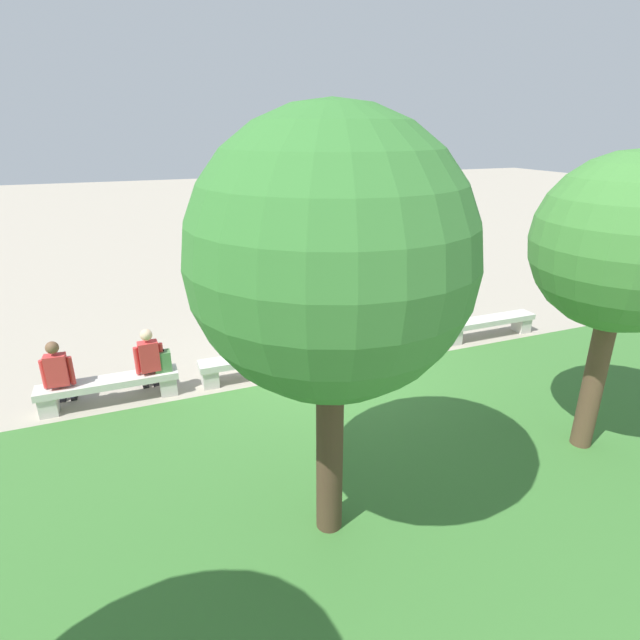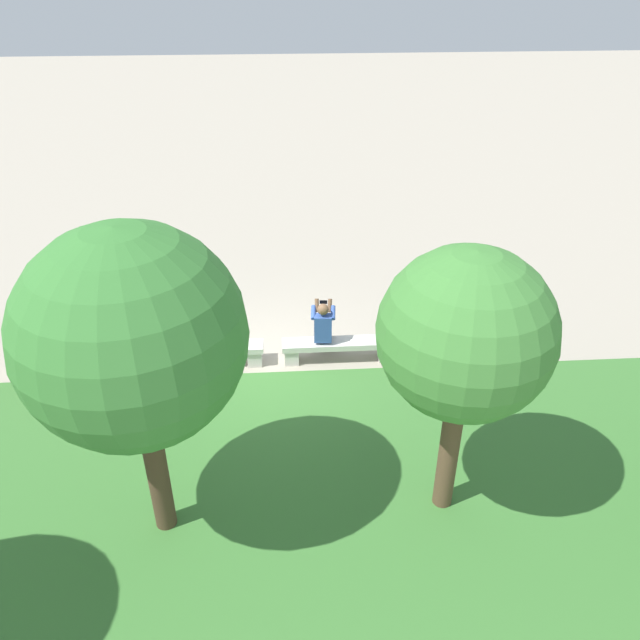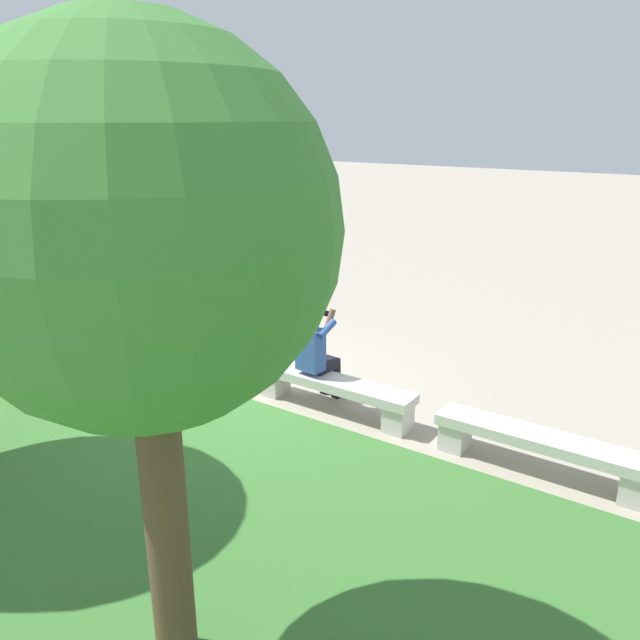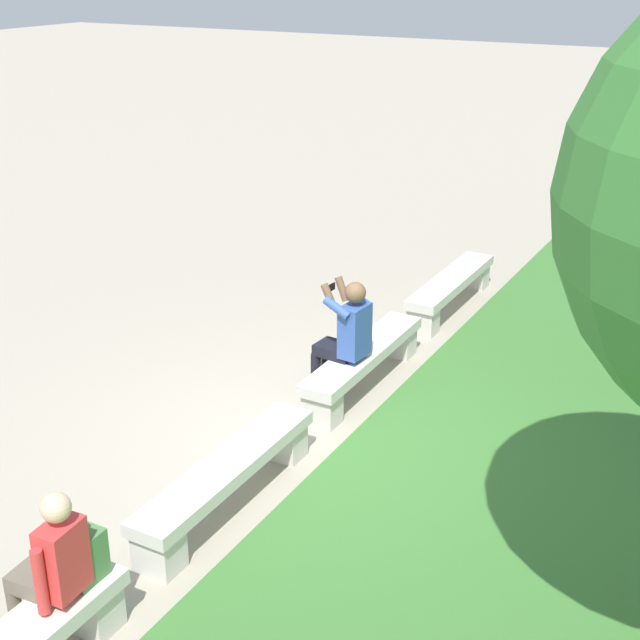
% 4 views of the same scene
% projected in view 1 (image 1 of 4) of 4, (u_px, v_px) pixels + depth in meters
% --- Properties ---
extents(ground_plane, '(80.00, 80.00, 0.00)m').
position_uv_depth(ground_plane, '(325.00, 365.00, 9.82)').
color(ground_plane, '#A89E8C').
extents(grass_strip, '(22.07, 8.00, 0.03)m').
position_uv_depth(grass_strip, '(461.00, 514.00, 6.02)').
color(grass_strip, '#3D7533').
rests_on(grass_strip, ground).
extents(bench_main, '(2.24, 0.40, 0.45)m').
position_uv_depth(bench_main, '(489.00, 324.00, 11.05)').
color(bench_main, beige).
rests_on(bench_main, ground).
extents(bench_near, '(2.24, 0.40, 0.45)m').
position_uv_depth(bench_near, '(384.00, 341.00, 10.16)').
color(bench_near, beige).
rests_on(bench_near, ground).
extents(bench_mid, '(2.24, 0.40, 0.45)m').
position_uv_depth(bench_mid, '(260.00, 362.00, 9.27)').
color(bench_mid, beige).
rests_on(bench_mid, ground).
extents(bench_far, '(2.24, 0.40, 0.45)m').
position_uv_depth(bench_far, '(109.00, 387.00, 8.38)').
color(bench_far, beige).
rests_on(bench_far, ground).
extents(person_photographer, '(0.50, 0.75, 1.32)m').
position_uv_depth(person_photographer, '(370.00, 322.00, 9.97)').
color(person_photographer, black).
rests_on(person_photographer, ground).
extents(person_distant, '(0.48, 0.69, 1.26)m').
position_uv_depth(person_distant, '(149.00, 359.00, 8.54)').
color(person_distant, black).
rests_on(person_distant, ground).
extents(person_companion, '(0.48, 0.68, 1.26)m').
position_uv_depth(person_companion, '(59.00, 373.00, 8.06)').
color(person_companion, black).
rests_on(person_companion, ground).
extents(backpack, '(0.28, 0.24, 0.43)m').
position_uv_depth(backpack, '(163.00, 361.00, 8.56)').
color(backpack, '#4C7F47').
rests_on(backpack, bench_far).
extents(tree_behind_wall, '(2.28, 2.28, 4.15)m').
position_uv_depth(tree_behind_wall, '(624.00, 246.00, 6.28)').
color(tree_behind_wall, brown).
rests_on(tree_behind_wall, ground).
extents(tree_far_back, '(2.76, 2.76, 4.62)m').
position_uv_depth(tree_far_back, '(331.00, 259.00, 4.70)').
color(tree_far_back, '#4C3826').
rests_on(tree_far_back, ground).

